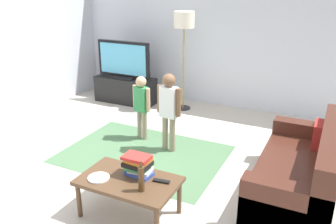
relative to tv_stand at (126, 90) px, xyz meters
The scene contains 14 objects.
ground 2.91m from the tv_stand, 52.48° to the right, with size 7.80×7.80×0.00m, color beige.
wall_back 2.20m from the tv_stand, 21.69° to the left, with size 6.00×0.12×2.70m, color silver.
area_rug 2.32m from the tv_stand, 51.58° to the right, with size 2.20×1.60×0.01m, color #4C724C.
tv_stand is the anchor object (origin of this frame).
tv 0.60m from the tv_stand, 90.00° to the right, with size 1.10×0.28×0.71m.
couch 4.05m from the tv_stand, 28.83° to the right, with size 0.80×1.80×0.86m.
floor_lamp 1.76m from the tv_stand, ahead, with size 0.36×0.36×1.78m.
child_near_tv 1.81m from the tv_stand, 49.41° to the right, with size 0.32×0.16×0.98m.
child_center 2.32m from the tv_stand, 42.05° to the right, with size 0.37×0.18×1.13m.
coffee_table 3.64m from the tv_stand, 56.95° to the right, with size 1.00×0.60×0.42m.
book_stack 3.58m from the tv_stand, 55.29° to the right, with size 0.30×0.22×0.22m.
bottle 3.87m from the tv_stand, 55.18° to the right, with size 0.06×0.06×0.32m.
tv_remote 3.75m from the tv_stand, 52.00° to the right, with size 0.17×0.05×0.02m, color black.
plate 3.60m from the tv_stand, 61.73° to the right, with size 0.22×0.22×0.02m.
Camera 1 is at (1.95, -3.37, 2.32)m, focal length 38.12 mm.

